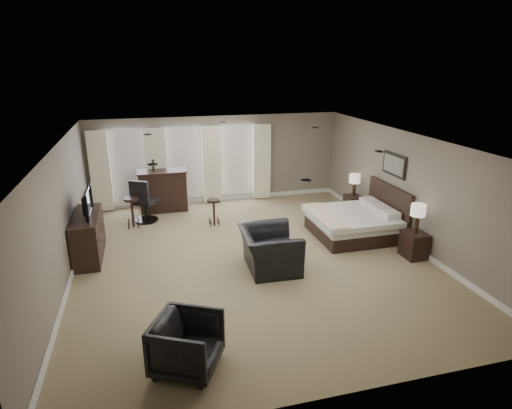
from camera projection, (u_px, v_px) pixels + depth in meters
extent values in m
cube|color=#877A56|center=(252.00, 258.00, 9.44)|extent=(7.60, 8.60, 0.04)
cube|color=silver|center=(252.00, 141.00, 8.61)|extent=(7.60, 8.60, 0.04)
cube|color=slate|center=(217.00, 159.00, 12.92)|extent=(7.50, 0.04, 2.60)
cube|color=slate|center=(339.00, 310.00, 5.14)|extent=(7.50, 0.04, 2.60)
cube|color=slate|center=(61.00, 218.00, 8.12)|extent=(0.04, 8.50, 2.60)
cube|color=slate|center=(408.00, 189.00, 9.94)|extent=(0.04, 8.50, 2.60)
cube|color=silver|center=(128.00, 167.00, 12.25)|extent=(1.15, 0.04, 2.05)
cube|color=silver|center=(184.00, 163.00, 12.64)|extent=(1.15, 0.04, 2.05)
cube|color=silver|center=(237.00, 160.00, 13.02)|extent=(1.15, 0.04, 2.05)
cube|color=#ECE6C4|center=(100.00, 172.00, 11.98)|extent=(0.55, 0.12, 2.30)
cube|color=#ECE6C4|center=(157.00, 168.00, 12.35)|extent=(0.55, 0.12, 2.30)
cube|color=#ECE6C4|center=(212.00, 165.00, 12.74)|extent=(0.55, 0.12, 2.30)
cube|color=#ECE6C4|center=(262.00, 162.00, 13.12)|extent=(0.55, 0.12, 2.30)
cube|color=silver|center=(348.00, 213.00, 10.42)|extent=(1.94, 1.86, 1.24)
cube|color=black|center=(414.00, 245.00, 9.41)|extent=(0.43, 0.53, 0.58)
cube|color=black|center=(353.00, 205.00, 12.07)|extent=(0.40, 0.49, 0.54)
cube|color=beige|center=(417.00, 219.00, 9.22)|extent=(0.32, 0.32, 0.65)
cube|color=beige|center=(354.00, 185.00, 11.89)|extent=(0.30, 0.30, 0.63)
cube|color=slate|center=(394.00, 165.00, 10.33)|extent=(0.04, 0.96, 0.56)
cube|color=black|center=(88.00, 236.00, 9.36)|extent=(0.54, 1.69, 0.98)
imported|color=black|center=(85.00, 212.00, 9.19)|extent=(0.57, 0.99, 0.13)
imported|color=black|center=(269.00, 243.00, 8.80)|extent=(0.90, 1.34, 1.14)
imported|color=black|center=(187.00, 342.00, 5.93)|extent=(1.11, 1.14, 0.89)
cube|color=black|center=(163.00, 190.00, 12.29)|extent=(1.37, 0.71, 1.19)
cube|color=black|center=(132.00, 213.00, 11.06)|extent=(0.38, 0.38, 0.80)
cube|color=black|center=(214.00, 212.00, 11.19)|extent=(0.42, 0.42, 0.72)
cube|color=black|center=(145.00, 200.00, 11.42)|extent=(0.83, 0.83, 1.20)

